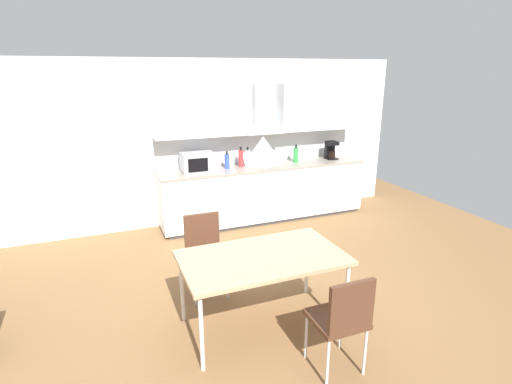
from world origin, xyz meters
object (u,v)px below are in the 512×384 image
(bottle_white, at_px, (248,158))
(bottle_blue, at_px, (227,161))
(microwave, at_px, (198,162))
(bottle_red, at_px, (241,158))
(chair_near_right, at_px, (343,316))
(bottle_green, at_px, (296,155))
(coffee_maker, at_px, (331,150))
(pendant_lamp, at_px, (263,150))
(dining_table, at_px, (263,260))
(bottle_brown, at_px, (273,160))
(chair_far_left, at_px, (205,246))

(bottle_white, distance_m, bottle_blue, 0.34)
(microwave, height_order, bottle_red, bottle_red)
(chair_near_right, bearing_deg, microwave, 94.34)
(microwave, distance_m, bottle_blue, 0.46)
(bottle_red, distance_m, chair_near_right, 3.54)
(bottle_blue, bearing_deg, bottle_green, -0.20)
(coffee_maker, relative_size, bottle_red, 0.96)
(bottle_green, xyz_separation_m, chair_near_right, (-1.37, -3.44, -0.48))
(bottle_green, bearing_deg, chair_near_right, -111.71)
(pendant_lamp, bearing_deg, bottle_red, 73.99)
(microwave, bearing_deg, pendant_lamp, -91.59)
(dining_table, bearing_deg, bottle_white, 71.85)
(bottle_blue, bearing_deg, bottle_white, 0.94)
(pendant_lamp, bearing_deg, microwave, 88.41)
(coffee_maker, relative_size, pendant_lamp, 0.94)
(bottle_green, distance_m, bottle_brown, 0.44)
(bottle_brown, distance_m, chair_near_right, 3.53)
(bottle_red, height_order, chair_far_left, bottle_red)
(pendant_lamp, bearing_deg, coffee_maker, 48.16)
(bottle_brown, distance_m, bottle_white, 0.41)
(bottle_green, relative_size, chair_near_right, 0.33)
(chair_near_right, distance_m, pendant_lamp, 1.46)
(bottle_white, bearing_deg, bottle_blue, -179.06)
(dining_table, relative_size, chair_far_left, 1.70)
(bottle_red, relative_size, bottle_white, 1.01)
(bottle_blue, bearing_deg, chair_near_right, -93.28)
(bottle_white, xyz_separation_m, pendant_lamp, (-0.87, -2.64, 0.68))
(chair_near_right, height_order, pendant_lamp, pendant_lamp)
(bottle_red, distance_m, bottle_blue, 0.24)
(bottle_red, relative_size, chair_far_left, 0.36)
(bottle_brown, bearing_deg, bottle_white, 169.21)
(chair_far_left, relative_size, pendant_lamp, 2.72)
(bottle_red, height_order, chair_near_right, bottle_red)
(bottle_brown, bearing_deg, microwave, 177.77)
(coffee_maker, xyz_separation_m, bottle_blue, (-1.83, -0.00, -0.04))
(bottle_green, relative_size, chair_far_left, 0.33)
(bottle_brown, xyz_separation_m, pendant_lamp, (-1.27, -2.57, 0.73))
(coffee_maker, height_order, bottle_blue, coffee_maker)
(coffee_maker, xyz_separation_m, pendant_lamp, (-2.36, -2.64, 0.66))
(bottle_brown, xyz_separation_m, bottle_white, (-0.40, 0.08, 0.05))
(bottle_green, bearing_deg, coffee_maker, 0.52)
(bottle_red, bearing_deg, bottle_green, -2.25)
(coffee_maker, distance_m, dining_table, 3.56)
(bottle_green, bearing_deg, bottle_white, 179.34)
(bottle_white, xyz_separation_m, chair_near_right, (-0.53, -3.45, -0.49))
(bottle_green, distance_m, bottle_blue, 1.17)
(bottle_red, xyz_separation_m, chair_far_left, (-1.10, -1.86, -0.49))
(chair_far_left, bearing_deg, microwave, 77.40)
(coffee_maker, xyz_separation_m, chair_far_left, (-2.69, -1.83, -0.51))
(dining_table, distance_m, chair_near_right, 0.89)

